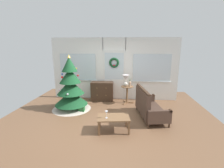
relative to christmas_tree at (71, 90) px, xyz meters
The scene contains 11 objects.
ground_plane 1.77m from the christmas_tree, 27.63° to the right, with size 6.76×6.76×0.00m, color brown.
back_wall_with_door 2.04m from the christmas_tree, 42.93° to the left, with size 5.20×0.19×2.55m.
christmas_tree is the anchor object (origin of this frame).
dresser_cabinet 1.45m from the christmas_tree, 47.37° to the left, with size 0.91×0.47×0.78m.
settee_sofa 2.71m from the christmas_tree, 10.27° to the right, with size 0.94×1.61×0.96m.
side_table 2.15m from the christmas_tree, 21.83° to the left, with size 0.50×0.48×0.69m.
table_lamp 2.11m from the christmas_tree, 23.45° to the left, with size 0.28×0.28×0.44m.
flower_vase 2.21m from the christmas_tree, 19.42° to the left, with size 0.11×0.10×0.35m.
coffee_table 2.20m from the christmas_tree, 40.94° to the right, with size 0.90×0.63×0.40m.
wine_glass 2.10m from the christmas_tree, 45.87° to the right, with size 0.08×0.08×0.20m.
gift_box 0.78m from the christmas_tree, 25.98° to the right, with size 0.19×0.17×0.19m, color #266633.
Camera 1 is at (0.53, -4.64, 2.24)m, focal length 26.19 mm.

